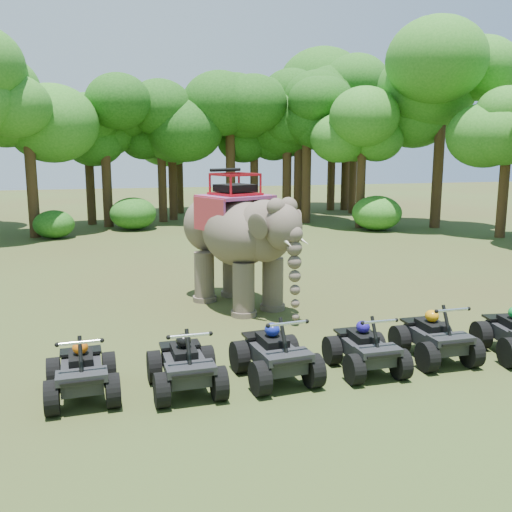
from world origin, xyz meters
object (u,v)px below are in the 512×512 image
at_px(atv_0, 81,364).
at_px(atv_1, 185,357).
at_px(atv_3, 366,342).
at_px(atv_4, 435,330).
at_px(elephant, 237,239).
at_px(atv_2, 275,346).

relative_size(atv_0, atv_1, 0.98).
xyz_separation_m(atv_3, atv_4, (1.72, 0.21, 0.02)).
height_order(elephant, atv_2, elephant).
bearing_deg(atv_4, atv_1, -177.86).
bearing_deg(atv_1, atv_2, 1.02).
relative_size(atv_0, atv_2, 0.94).
bearing_deg(elephant, atv_3, -99.05).
height_order(atv_1, atv_3, atv_1).
bearing_deg(atv_0, atv_2, -4.12).
xyz_separation_m(atv_1, atv_3, (3.67, 0.00, -0.02)).
distance_m(atv_0, atv_4, 7.25).
bearing_deg(atv_1, atv_3, -1.40).
distance_m(elephant, atv_2, 5.61).
bearing_deg(atv_2, elephant, 79.20).
bearing_deg(atv_4, atv_2, -177.96).
relative_size(elephant, atv_0, 2.69).
distance_m(elephant, atv_4, 6.28).
relative_size(elephant, atv_1, 2.64).
bearing_deg(atv_3, elephant, 103.63).
bearing_deg(atv_0, atv_4, -2.32).
xyz_separation_m(atv_1, atv_4, (5.39, 0.21, -0.00)).
height_order(elephant, atv_3, elephant).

